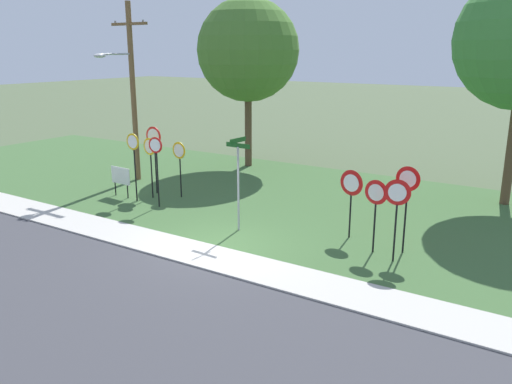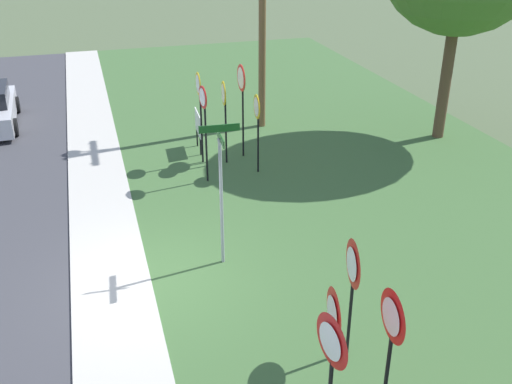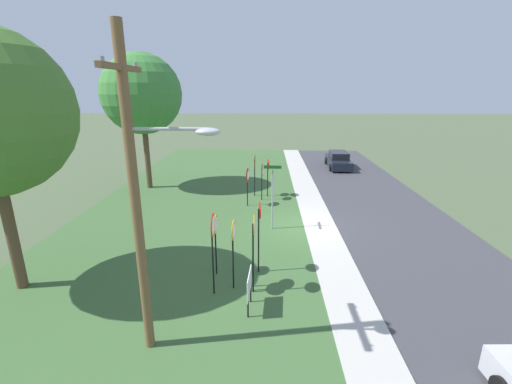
# 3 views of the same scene
# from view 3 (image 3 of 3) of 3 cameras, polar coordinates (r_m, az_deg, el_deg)

# --- Properties ---
(ground_plane) EXTENTS (160.00, 160.00, 0.00)m
(ground_plane) POSITION_cam_3_polar(r_m,az_deg,el_deg) (17.39, 7.93, -5.78)
(ground_plane) COLOR #4C5B3D
(road_asphalt) EXTENTS (44.00, 6.40, 0.01)m
(road_asphalt) POSITION_cam_3_polar(r_m,az_deg,el_deg) (18.54, 22.91, -5.53)
(road_asphalt) COLOR #3D3D42
(road_asphalt) RESTS_ON ground_plane
(sidewalk_strip) EXTENTS (44.00, 1.60, 0.06)m
(sidewalk_strip) POSITION_cam_3_polar(r_m,az_deg,el_deg) (17.48, 10.55, -5.67)
(sidewalk_strip) COLOR #BCB7AD
(sidewalk_strip) RESTS_ON ground_plane
(grass_median) EXTENTS (44.00, 12.00, 0.04)m
(grass_median) POSITION_cam_3_polar(r_m,az_deg,el_deg) (17.75, -11.79, -5.43)
(grass_median) COLOR #3D6033
(grass_median) RESTS_ON ground_plane
(stop_sign_near_left) EXTENTS (0.79, 0.09, 2.84)m
(stop_sign_near_left) POSITION_cam_3_polar(r_m,az_deg,el_deg) (11.12, -7.13, -7.18)
(stop_sign_near_left) COLOR black
(stop_sign_near_left) RESTS_ON grass_median
(stop_sign_near_right) EXTENTS (0.61, 0.12, 2.74)m
(stop_sign_near_right) POSITION_cam_3_polar(r_m,az_deg,el_deg) (12.42, 0.55, -5.18)
(stop_sign_near_right) COLOR black
(stop_sign_near_right) RESTS_ON grass_median
(stop_sign_far_left) EXTENTS (0.69, 0.11, 2.31)m
(stop_sign_far_left) POSITION_cam_3_polar(r_m,az_deg,el_deg) (12.46, -6.62, -6.57)
(stop_sign_far_left) COLOR black
(stop_sign_far_left) RESTS_ON grass_median
(stop_sign_far_center) EXTENTS (0.69, 0.11, 2.49)m
(stop_sign_far_center) POSITION_cam_3_polar(r_m,az_deg,el_deg) (11.48, -3.73, -7.85)
(stop_sign_far_center) COLOR black
(stop_sign_far_center) RESTS_ON grass_median
(stop_sign_far_right) EXTENTS (0.66, 0.09, 2.74)m
(stop_sign_far_right) POSITION_cam_3_polar(r_m,az_deg,el_deg) (11.17, -0.36, -7.62)
(stop_sign_far_right) COLOR black
(stop_sign_far_right) RESTS_ON grass_median
(yield_sign_near_left) EXTENTS (0.74, 0.14, 2.44)m
(yield_sign_near_left) POSITION_cam_3_polar(r_m,az_deg,el_deg) (21.48, 2.04, 3.96)
(yield_sign_near_left) COLOR black
(yield_sign_near_left) RESTS_ON grass_median
(yield_sign_near_right) EXTENTS (0.82, 0.17, 2.25)m
(yield_sign_near_right) POSITION_cam_3_polar(r_m,az_deg,el_deg) (19.74, -1.36, 2.34)
(yield_sign_near_right) COLOR black
(yield_sign_near_right) RESTS_ON grass_median
(yield_sign_far_left) EXTENTS (0.74, 0.13, 2.25)m
(yield_sign_far_left) POSITION_cam_3_polar(r_m,az_deg,el_deg) (20.79, 1.06, 3.10)
(yield_sign_far_left) COLOR black
(yield_sign_far_left) RESTS_ON grass_median
(yield_sign_far_right) EXTENTS (0.74, 0.11, 2.66)m
(yield_sign_far_right) POSITION_cam_3_polar(r_m,az_deg,el_deg) (21.48, -0.13, 4.43)
(yield_sign_far_right) COLOR black
(yield_sign_far_right) RESTS_ON grass_median
(street_name_post) EXTENTS (0.96, 0.82, 3.15)m
(street_name_post) POSITION_cam_3_polar(r_m,az_deg,el_deg) (16.36, 2.72, -0.01)
(street_name_post) COLOR #9EA0A8
(street_name_post) RESTS_ON grass_median
(utility_pole) EXTENTS (2.10, 2.17, 7.95)m
(utility_pole) POSITION_cam_3_polar(r_m,az_deg,el_deg) (8.42, -18.50, 0.28)
(utility_pole) COLOR brown
(utility_pole) RESTS_ON grass_median
(notice_board) EXTENTS (1.10, 0.10, 1.25)m
(notice_board) POSITION_cam_3_polar(r_m,az_deg,el_deg) (10.86, -1.12, -15.17)
(notice_board) COLOR black
(notice_board) RESTS_ON grass_median
(oak_tree_right) EXTENTS (5.11, 5.11, 8.78)m
(oak_tree_right) POSITION_cam_3_polar(r_m,az_deg,el_deg) (24.11, -18.37, 15.07)
(oak_tree_right) COLOR brown
(oak_tree_right) RESTS_ON grass_median
(parked_sedan_distant) EXTENTS (4.56, 2.01, 1.39)m
(parked_sedan_distant) POSITION_cam_3_polar(r_m,az_deg,el_deg) (30.75, 13.44, 5.11)
(parked_sedan_distant) COLOR black
(parked_sedan_distant) RESTS_ON road_asphalt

